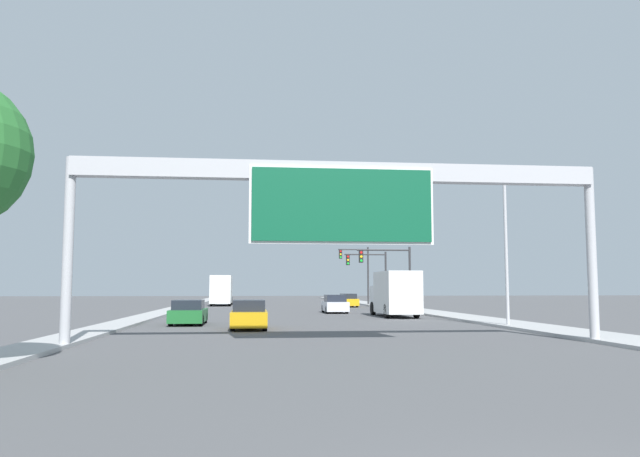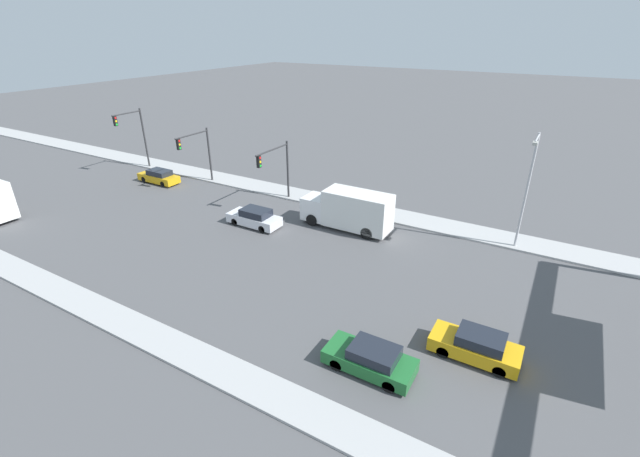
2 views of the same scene
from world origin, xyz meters
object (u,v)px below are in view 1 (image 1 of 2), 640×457
at_px(truck_box_secondary, 222,291).
at_px(traffic_light_mid_block, 372,270).
at_px(car_far_center, 249,315).
at_px(car_near_right, 335,304).
at_px(sign_gantry, 342,193).
at_px(traffic_light_near_intersection, 392,267).
at_px(car_mid_right, 348,301).
at_px(truck_box_primary, 395,294).
at_px(street_lamp_right, 500,231).
at_px(traffic_light_far_intersection, 359,267).
at_px(car_near_left, 189,313).

bearing_deg(truck_box_secondary, traffic_light_mid_block, -34.22).
height_order(car_far_center, truck_box_secondary, truck_box_secondary).
height_order(car_near_right, truck_box_secondary, truck_box_secondary).
distance_m(sign_gantry, car_near_right, 29.63).
height_order(traffic_light_near_intersection, traffic_light_mid_block, traffic_light_mid_block).
bearing_deg(truck_box_secondary, car_mid_right, -23.98).
height_order(truck_box_primary, traffic_light_near_intersection, traffic_light_near_intersection).
xyz_separation_m(traffic_light_near_intersection, street_lamp_right, (1.38, -20.70, 1.31)).
relative_size(car_near_right, traffic_light_far_intersection, 0.67).
xyz_separation_m(sign_gantry, car_near_right, (3.50, 28.99, -5.01)).
xyz_separation_m(car_mid_right, traffic_light_far_intersection, (2.18, 5.47, 3.88)).
height_order(car_mid_right, car_near_left, car_mid_right).
distance_m(car_far_center, truck_box_primary, 16.31).
relative_size(sign_gantry, traffic_light_near_intersection, 3.58).
distance_m(car_near_right, street_lamp_right, 21.13).
relative_size(sign_gantry, car_near_left, 4.57).
bearing_deg(car_near_right, car_mid_right, 77.39).
distance_m(truck_box_secondary, traffic_light_far_intersection, 16.44).
relative_size(sign_gantry, traffic_light_far_intersection, 2.93).
distance_m(truck_box_secondary, traffic_light_mid_block, 19.25).
bearing_deg(sign_gantry, truck_box_secondary, 97.84).
bearing_deg(traffic_light_far_intersection, traffic_light_near_intersection, -91.52).
bearing_deg(traffic_light_far_intersection, street_lamp_right, -88.80).
xyz_separation_m(car_near_left, truck_box_secondary, (0.00, 37.19, 1.09)).
distance_m(truck_box_primary, traffic_light_far_intersection, 28.48).
height_order(car_far_center, truck_box_primary, truck_box_primary).
relative_size(sign_gantry, car_near_right, 4.38).
height_order(sign_gantry, truck_box_primary, sign_gantry).
distance_m(car_far_center, traffic_light_far_intersection, 42.79).
bearing_deg(truck_box_primary, street_lamp_right, -76.32).
xyz_separation_m(sign_gantry, truck_box_secondary, (-7.00, 50.86, -3.96)).
bearing_deg(car_near_right, street_lamp_right, -71.56).
relative_size(truck_box_secondary, traffic_light_far_intersection, 1.15).
relative_size(car_mid_right, car_far_center, 1.08).
relative_size(truck_box_secondary, traffic_light_near_intersection, 1.41).
bearing_deg(sign_gantry, car_mid_right, 81.09).
height_order(sign_gantry, traffic_light_far_intersection, traffic_light_far_intersection).
xyz_separation_m(truck_box_primary, truck_box_secondary, (-14.00, 29.00, 0.10)).
bearing_deg(car_near_right, traffic_light_far_intersection, 74.93).
height_order(sign_gantry, car_far_center, sign_gantry).
bearing_deg(traffic_light_mid_block, street_lamp_right, -87.73).
bearing_deg(car_near_right, sign_gantry, -96.88).
height_order(car_near_right, traffic_light_far_intersection, traffic_light_far_intersection).
relative_size(car_far_center, traffic_light_near_intersection, 0.78).
xyz_separation_m(car_near_left, traffic_light_far_intersection, (16.18, 36.44, 3.89)).
bearing_deg(car_mid_right, street_lamp_right, -85.08).
bearing_deg(car_near_left, street_lamp_right, -14.06).
distance_m(car_near_right, car_far_center, 20.79).
height_order(truck_box_secondary, street_lamp_right, street_lamp_right).
relative_size(car_near_right, car_near_left, 1.04).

